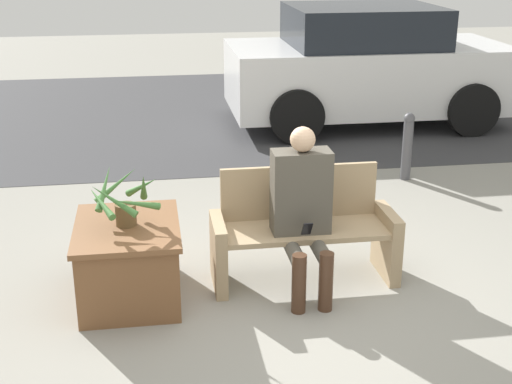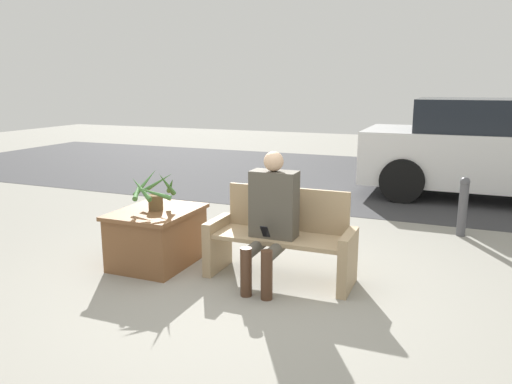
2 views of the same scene
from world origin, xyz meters
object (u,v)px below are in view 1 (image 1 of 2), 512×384
Objects in this scene: bench at (303,231)px; potted_plant at (124,200)px; person_seated at (303,205)px; parked_car at (366,66)px; planter_box at (129,259)px; bollard_post at (407,145)px.

bench is 2.71× the size of potted_plant.
person_seated is at bearing -1.55° from potted_plant.
person_seated is 5.14m from parked_car.
person_seated reaches higher than potted_plant.
bench is 1.34m from planter_box.
planter_box is 0.25× the size of parked_car.
parked_car is (1.89, 4.60, 0.40)m from bench.
bollard_post reaches higher than planter_box.
bench reaches higher than planter_box.
parked_car is at bearing 67.66° from bench.
potted_plant is at bearing -142.48° from bollard_post.
person_seated is 2.39× the size of potted_plant.
person_seated is 1.68× the size of bollard_post.
bollard_post is at bearing 52.83° from bench.
bollard_post is at bearing 37.52° from potted_plant.
bollard_post is (1.67, 2.31, -0.29)m from person_seated.
planter_box is at bearing 178.04° from person_seated.
planter_box is 1.80× the size of potted_plant.
person_seated is 1.34m from planter_box.
person_seated is at bearing -112.08° from parked_car.
bench reaches higher than bollard_post.
planter_box is 5.73m from parked_car.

